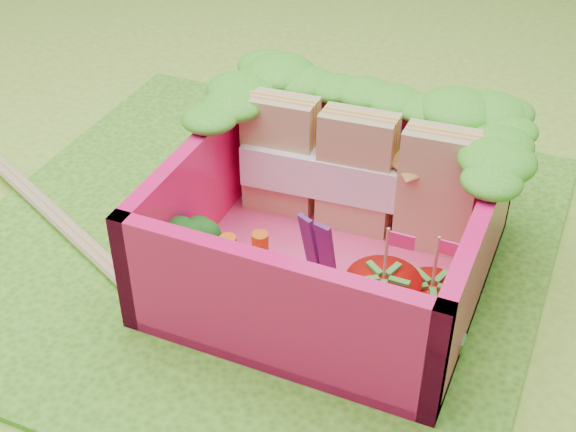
{
  "coord_description": "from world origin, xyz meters",
  "views": [
    {
      "loc": [
        1.3,
        -2.62,
        2.34
      ],
      "look_at": [
        0.2,
        -0.08,
        0.28
      ],
      "focal_mm": 50.0,
      "sensor_mm": 36.0,
      "label": 1
    }
  ],
  "objects_px": {
    "bento_box": "(331,222)",
    "broccoli": "(188,243)",
    "strawberry_left": "(381,307)",
    "chopsticks": "(49,210)",
    "strawberry_right": "(429,308)",
    "sandwich_stack": "(358,174)"
  },
  "relations": [
    {
      "from": "bento_box",
      "to": "chopsticks",
      "type": "bearing_deg",
      "value": -174.5
    },
    {
      "from": "sandwich_stack",
      "to": "chopsticks",
      "type": "relative_size",
      "value": 0.57
    },
    {
      "from": "strawberry_left",
      "to": "strawberry_right",
      "type": "distance_m",
      "value": 0.19
    },
    {
      "from": "strawberry_left",
      "to": "strawberry_right",
      "type": "bearing_deg",
      "value": 28.04
    },
    {
      "from": "strawberry_right",
      "to": "chopsticks",
      "type": "height_order",
      "value": "strawberry_right"
    },
    {
      "from": "chopsticks",
      "to": "broccoli",
      "type": "bearing_deg",
      "value": -11.34
    },
    {
      "from": "strawberry_right",
      "to": "chopsticks",
      "type": "relative_size",
      "value": 0.25
    },
    {
      "from": "sandwich_stack",
      "to": "strawberry_right",
      "type": "distance_m",
      "value": 0.76
    },
    {
      "from": "sandwich_stack",
      "to": "strawberry_left",
      "type": "bearing_deg",
      "value": -62.89
    },
    {
      "from": "sandwich_stack",
      "to": "broccoli",
      "type": "height_order",
      "value": "sandwich_stack"
    },
    {
      "from": "chopsticks",
      "to": "sandwich_stack",
      "type": "bearing_deg",
      "value": 17.47
    },
    {
      "from": "broccoli",
      "to": "chopsticks",
      "type": "bearing_deg",
      "value": 168.66
    },
    {
      "from": "bento_box",
      "to": "broccoli",
      "type": "xyz_separation_m",
      "value": [
        -0.52,
        -0.31,
        -0.05
      ]
    },
    {
      "from": "broccoli",
      "to": "strawberry_left",
      "type": "height_order",
      "value": "strawberry_left"
    },
    {
      "from": "bento_box",
      "to": "strawberry_left",
      "type": "height_order",
      "value": "strawberry_left"
    },
    {
      "from": "bento_box",
      "to": "strawberry_left",
      "type": "bearing_deg",
      "value": -44.79
    },
    {
      "from": "strawberry_left",
      "to": "chopsticks",
      "type": "relative_size",
      "value": 0.28
    },
    {
      "from": "bento_box",
      "to": "broccoli",
      "type": "distance_m",
      "value": 0.61
    },
    {
      "from": "strawberry_right",
      "to": "chopsticks",
      "type": "bearing_deg",
      "value": 176.8
    },
    {
      "from": "strawberry_left",
      "to": "strawberry_right",
      "type": "xyz_separation_m",
      "value": [
        0.17,
        0.09,
        -0.02
      ]
    },
    {
      "from": "bento_box",
      "to": "chopsticks",
      "type": "height_order",
      "value": "bento_box"
    },
    {
      "from": "sandwich_stack",
      "to": "strawberry_left",
      "type": "relative_size",
      "value": 2.04
    }
  ]
}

